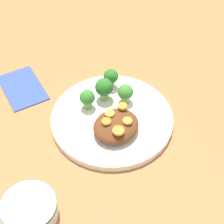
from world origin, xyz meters
The scene contains 14 objects.
ground_plane centered at (0.00, 0.00, 0.00)m, with size 4.00×4.00×0.00m, color #9E6638.
plate centered at (0.00, 0.00, 0.01)m, with size 0.28×0.28×0.02m.
dip_bowl centered at (0.04, -0.27, 0.02)m, with size 0.10×0.10×0.04m.
stew_mound centered at (0.03, -0.03, 0.03)m, with size 0.09×0.10×0.03m, color #5B3319.
broccoli_floret_0 centered at (-0.07, 0.07, 0.05)m, with size 0.04×0.04×0.05m.
broccoli_floret_1 centered at (-0.01, 0.06, 0.05)m, with size 0.04×0.04×0.05m.
broccoli_floret_2 centered at (-0.05, 0.03, 0.05)m, with size 0.04×0.04×0.06m.
broccoli_floret_3 centered at (-0.06, -0.02, 0.05)m, with size 0.04×0.04×0.05m.
carrot_slice_0 centered at (0.05, -0.01, 0.05)m, with size 0.02×0.02×0.00m, color orange.
carrot_slice_1 centered at (0.01, -0.02, 0.05)m, with size 0.02×0.02×0.00m, color orange.
carrot_slice_2 centered at (0.02, 0.01, 0.05)m, with size 0.02×0.02×0.01m, color orange.
carrot_slice_3 centered at (0.02, -0.04, 0.05)m, with size 0.02×0.02×0.01m, color orange.
carrot_slice_4 centered at (0.06, -0.04, 0.05)m, with size 0.03×0.03×0.00m, color orange.
napkin centered at (-0.24, -0.07, 0.00)m, with size 0.16×0.13×0.01m.
Camera 1 is at (0.37, -0.42, 0.64)m, focal length 60.00 mm.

